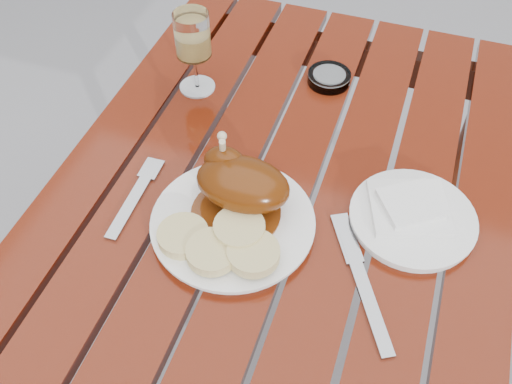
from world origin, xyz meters
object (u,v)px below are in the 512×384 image
Objects in this scene: wine_glass at (194,53)px; table at (273,304)px; side_plate at (412,219)px; ashtray at (329,78)px; dinner_plate at (233,223)px.

table is at bearing -42.84° from wine_glass.
table is at bearing -174.74° from side_plate.
wine_glass is 0.53m from side_plate.
side_plate reaches higher than table.
table is 6.92× the size of wine_glass.
side_plate is (0.23, 0.02, 0.38)m from table.
ashtray is (0.25, 0.11, -0.08)m from wine_glass.
wine_glass is at bearing 156.32° from side_plate.
ashtray is (0.01, 0.34, 0.39)m from table.
dinner_plate is 0.30m from side_plate.
side_plate is (0.28, 0.11, -0.00)m from dinner_plate.
ashtray is at bearing 125.27° from side_plate.
dinner_plate and side_plate have the same top height.
wine_glass reaches higher than ashtray.
side_plate is (0.48, -0.21, -0.08)m from wine_glass.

